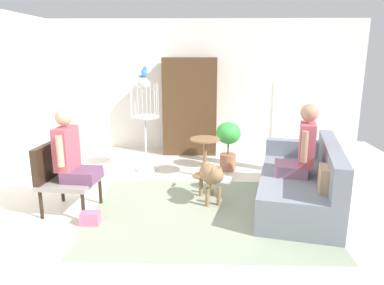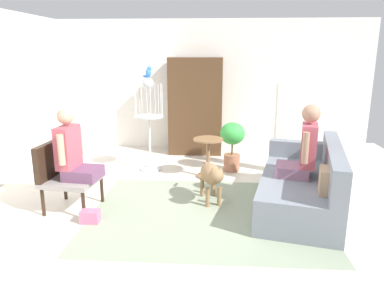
% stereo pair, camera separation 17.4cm
% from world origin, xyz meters
% --- Properties ---
extents(ground_plane, '(7.50, 7.50, 0.00)m').
position_xyz_m(ground_plane, '(0.00, 0.00, 0.00)').
color(ground_plane, beige).
extents(back_wall, '(6.62, 0.12, 2.60)m').
position_xyz_m(back_wall, '(0.00, 3.19, 1.30)').
color(back_wall, silver).
rests_on(back_wall, ground).
extents(area_rug, '(2.86, 2.25, 0.01)m').
position_xyz_m(area_rug, '(0.13, -0.06, 0.00)').
color(area_rug, gray).
rests_on(area_rug, ground).
extents(couch, '(1.36, 2.09, 0.85)m').
position_xyz_m(couch, '(1.38, 0.20, 0.30)').
color(couch, slate).
rests_on(couch, ground).
extents(armchair, '(0.70, 0.69, 0.87)m').
position_xyz_m(armchair, '(-1.70, -0.02, 0.50)').
color(armchair, black).
rests_on(armchair, ground).
extents(person_on_couch, '(0.55, 0.55, 0.92)m').
position_xyz_m(person_on_couch, '(1.33, 0.18, 0.80)').
color(person_on_couch, gray).
extents(person_on_armchair, '(0.51, 0.54, 0.89)m').
position_xyz_m(person_on_armchair, '(-1.54, -0.03, 0.77)').
color(person_on_armchair, '#694161').
extents(round_end_table, '(0.47, 0.47, 0.64)m').
position_xyz_m(round_end_table, '(0.12, 1.29, 0.37)').
color(round_end_table, olive).
rests_on(round_end_table, ground).
extents(dog, '(0.37, 0.81, 0.59)m').
position_xyz_m(dog, '(0.19, 0.29, 0.38)').
color(dog, olive).
rests_on(dog, ground).
extents(bird_cage_stand, '(0.47, 0.47, 1.56)m').
position_xyz_m(bird_cage_stand, '(-0.88, 1.61, 0.92)').
color(bird_cage_stand, silver).
rests_on(bird_cage_stand, ground).
extents(parrot, '(0.17, 0.10, 0.18)m').
position_xyz_m(parrot, '(-0.86, 1.61, 1.65)').
color(parrot, blue).
rests_on(parrot, bird_cage_stand).
extents(potted_plant, '(0.41, 0.41, 0.83)m').
position_xyz_m(potted_plant, '(0.51, 1.65, 0.52)').
color(potted_plant, '#996047').
rests_on(potted_plant, ground).
extents(column_lamp, '(0.20, 0.20, 1.47)m').
position_xyz_m(column_lamp, '(1.30, 1.65, 0.73)').
color(column_lamp, '#4C4742').
rests_on(column_lamp, ground).
extents(armoire_cabinet, '(1.03, 0.56, 1.87)m').
position_xyz_m(armoire_cabinet, '(-0.17, 2.78, 0.93)').
color(armoire_cabinet, '#4C331E').
rests_on(armoire_cabinet, ground).
extents(handbag, '(0.22, 0.14, 0.15)m').
position_xyz_m(handbag, '(-1.24, -0.40, 0.08)').
color(handbag, '#D8668C').
rests_on(handbag, ground).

